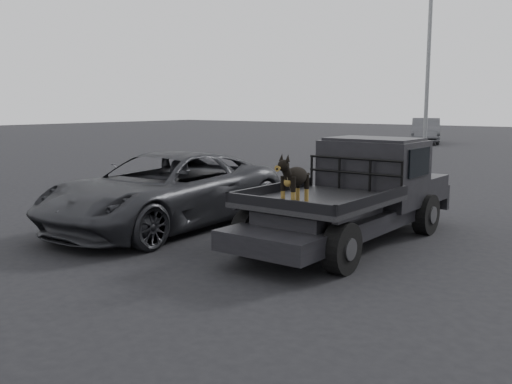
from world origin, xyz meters
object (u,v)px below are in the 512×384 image
Objects in this scene: flatbed_ute at (348,217)px; dog at (295,181)px; distant_car_a at (426,131)px; parked_suv at (164,191)px.

dog reaches higher than flatbed_ute.
dog is 0.16× the size of distant_car_a.
flatbed_ute is 1.02× the size of parked_suv.
flatbed_ute is at bearing 90.83° from dog.
dog is 0.14× the size of parked_suv.
parked_suv reaches higher than flatbed_ute.
flatbed_ute is 3.66m from parked_suv.
flatbed_ute is 1.14× the size of distant_car_a.
flatbed_ute is 27.53m from distant_car_a.
distant_car_a reaches higher than flatbed_ute.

